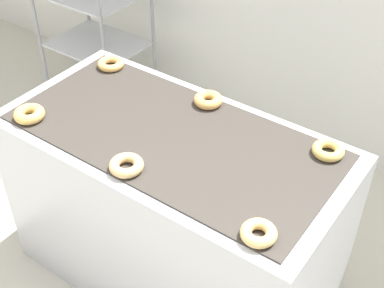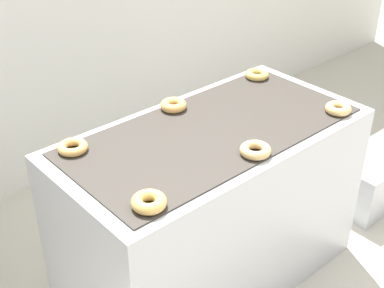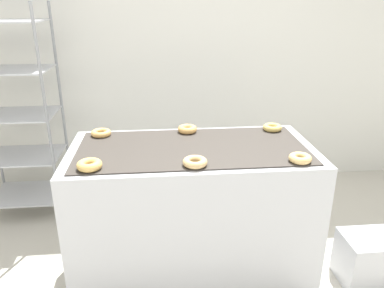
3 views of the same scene
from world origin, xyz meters
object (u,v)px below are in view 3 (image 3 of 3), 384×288
fryer_machine (192,212)px  glaze_bin (370,259)px  donut_far_left (101,133)px  donut_far_right (272,127)px  baking_rack_cart (17,115)px  donut_near_center (195,162)px  donut_far_center (187,129)px  donut_near_left (89,165)px  donut_near_right (300,158)px

fryer_machine → glaze_bin: (1.19, -0.23, -0.30)m
donut_far_left → donut_far_right: 1.20m
baking_rack_cart → donut_near_center: size_ratio=12.95×
glaze_bin → donut_far_center: donut_far_center is taller
fryer_machine → baking_rack_cart: baking_rack_cart is taller
glaze_bin → donut_near_left: (-1.78, -0.05, 0.80)m
donut_near_center → donut_far_left: size_ratio=1.03×
donut_near_center → donut_near_right: 0.60m
donut_far_right → glaze_bin: bearing=-40.2°
donut_near_center → donut_far_right: 0.82m
fryer_machine → donut_near_right: (0.59, -0.29, 0.49)m
donut_far_center → baking_rack_cart: bearing=154.9°
baking_rack_cart → donut_far_center: (1.37, -0.64, 0.05)m
donut_far_left → baking_rack_cart: bearing=139.8°
donut_near_right → donut_far_center: donut_far_center is taller
baking_rack_cart → donut_far_center: baking_rack_cart is taller
fryer_machine → donut_near_right: bearing=-25.8°
donut_far_center → donut_far_right: (0.61, -0.02, -0.00)m
baking_rack_cart → donut_near_left: size_ratio=13.04×
donut_near_left → fryer_machine: bearing=24.8°
glaze_bin → donut_far_right: donut_far_right is taller
glaze_bin → donut_near_right: 0.99m
baking_rack_cart → glaze_bin: baking_rack_cart is taller
donut_far_left → donut_near_right: bearing=-25.1°
donut_near_left → donut_near_right: donut_near_left is taller
glaze_bin → donut_far_right: size_ratio=2.94×
donut_near_center → glaze_bin: bearing=2.7°
baking_rack_cart → donut_near_right: 2.32m
fryer_machine → donut_near_center: 0.57m
donut_far_right → donut_far_left: bearing=180.0°
donut_far_center → donut_far_right: 0.61m
glaze_bin → donut_near_left: donut_near_left is taller
donut_near_left → donut_near_right: (1.18, -0.01, -0.00)m
donut_near_left → baking_rack_cart: bearing=123.2°
glaze_bin → donut_far_center: (-1.19, 0.51, 0.80)m
glaze_bin → donut_far_left: size_ratio=2.90×
glaze_bin → donut_near_right: bearing=-174.1°
baking_rack_cart → fryer_machine: bearing=-34.0°
fryer_machine → baking_rack_cart: (-1.38, 0.93, 0.45)m
glaze_bin → donut_near_right: (-0.59, -0.06, 0.79)m
glaze_bin → donut_far_left: bearing=164.4°
baking_rack_cart → donut_far_center: bearing=-25.1°
donut_near_right → glaze_bin: bearing=5.9°
donut_near_center → fryer_machine: bearing=87.9°
donut_near_left → donut_far_left: bearing=90.8°
donut_near_left → donut_far_right: bearing=24.5°
donut_far_left → donut_far_center: size_ratio=1.01×
donut_far_right → donut_near_right: bearing=-90.6°
glaze_bin → donut_far_right: 1.11m
glaze_bin → donut_far_right: (-0.59, 0.50, 0.79)m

